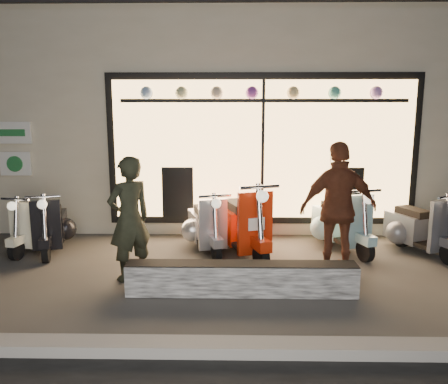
{
  "coord_description": "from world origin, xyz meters",
  "views": [
    {
      "loc": [
        0.27,
        -5.71,
        2.21
      ],
      "look_at": [
        0.15,
        0.6,
        1.05
      ],
      "focal_mm": 35.0,
      "sensor_mm": 36.0,
      "label": 1
    }
  ],
  "objects_px": {
    "graffiti_barrier": "(241,279)",
    "scooter_red": "(240,224)",
    "scooter_silver": "(206,225)",
    "man": "(129,219)",
    "woman": "(339,208)"
  },
  "relations": [
    {
      "from": "scooter_red",
      "to": "scooter_silver",
      "type": "bearing_deg",
      "value": 140.76
    },
    {
      "from": "scooter_silver",
      "to": "woman",
      "type": "distance_m",
      "value": 2.21
    },
    {
      "from": "graffiti_barrier",
      "to": "man",
      "type": "bearing_deg",
      "value": 161.57
    },
    {
      "from": "scooter_silver",
      "to": "woman",
      "type": "xyz_separation_m",
      "value": [
        1.89,
        -1.03,
        0.52
      ]
    },
    {
      "from": "man",
      "to": "woman",
      "type": "distance_m",
      "value": 2.82
    },
    {
      "from": "scooter_silver",
      "to": "man",
      "type": "xyz_separation_m",
      "value": [
        -0.92,
        -1.33,
        0.43
      ]
    },
    {
      "from": "scooter_silver",
      "to": "graffiti_barrier",
      "type": "bearing_deg",
      "value": -89.38
    },
    {
      "from": "man",
      "to": "scooter_red",
      "type": "bearing_deg",
      "value": 175.92
    },
    {
      "from": "graffiti_barrier",
      "to": "scooter_silver",
      "type": "xyz_separation_m",
      "value": [
        -0.55,
        1.82,
        0.19
      ]
    },
    {
      "from": "scooter_red",
      "to": "man",
      "type": "xyz_separation_m",
      "value": [
        -1.48,
        -1.13,
        0.36
      ]
    },
    {
      "from": "graffiti_barrier",
      "to": "scooter_red",
      "type": "height_order",
      "value": "scooter_red"
    },
    {
      "from": "graffiti_barrier",
      "to": "woman",
      "type": "xyz_separation_m",
      "value": [
        1.34,
        0.79,
        0.71
      ]
    },
    {
      "from": "graffiti_barrier",
      "to": "scooter_red",
      "type": "relative_size",
      "value": 1.74
    },
    {
      "from": "scooter_silver",
      "to": "scooter_red",
      "type": "xyz_separation_m",
      "value": [
        0.56,
        -0.2,
        0.07
      ]
    },
    {
      "from": "man",
      "to": "woman",
      "type": "relative_size",
      "value": 0.91
    }
  ]
}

